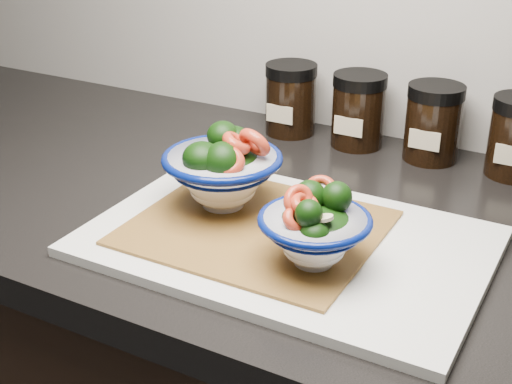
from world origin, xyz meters
The scene contains 8 objects.
countertop centered at (0.00, 1.45, 0.88)m, with size 3.50×0.60×0.04m, color black.
cutting_board centered at (0.04, 1.36, 0.91)m, with size 0.45×0.30×0.01m, color silver.
bamboo_mat centered at (0.00, 1.36, 0.91)m, with size 0.28×0.24×0.00m, color #A47031.
bowl_left centered at (-0.06, 1.38, 0.96)m, with size 0.15×0.15×0.12m.
bowl_right centered at (0.09, 1.31, 0.96)m, with size 0.12×0.12×0.10m.
spice_jar_a centered at (-0.12, 1.69, 0.96)m, with size 0.08×0.08×0.11m.
spice_jar_b centered at (0.00, 1.69, 0.96)m, with size 0.08×0.08×0.11m.
spice_jar_c centered at (0.11, 1.69, 0.96)m, with size 0.08×0.08×0.11m.
Camera 1 is at (0.35, 0.71, 1.31)m, focal length 50.00 mm.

